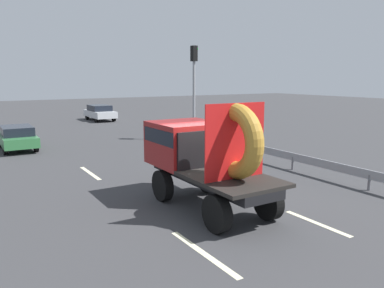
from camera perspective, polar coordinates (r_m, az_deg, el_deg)
ground_plane at (r=11.71m, az=3.41°, el=-9.14°), size 120.00×120.00×0.00m
flatbed_truck at (r=11.50m, az=1.17°, el=-1.09°), size 2.02×4.78×3.17m
distant_sedan at (r=22.43m, az=-24.60°, el=0.96°), size 1.66×3.87×1.26m
traffic_light at (r=23.24m, az=0.31°, el=9.62°), size 0.42×0.36×5.65m
guardrail at (r=17.73m, az=10.72°, el=-0.95°), size 0.10×14.03×0.71m
lane_dash_left_near at (r=8.77m, az=1.64°, el=-15.88°), size 0.16×2.63×0.01m
lane_dash_left_far at (r=16.02m, az=-14.93°, el=-4.20°), size 0.16×2.42×0.01m
lane_dash_right_near at (r=10.88m, az=18.10°, el=-11.13°), size 0.16×2.13×0.01m
lane_dash_right_far at (r=17.13m, az=-3.35°, el=-2.97°), size 0.16×2.26×0.01m
oncoming_car at (r=35.29m, az=-13.56°, el=4.63°), size 1.79×4.18×1.36m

